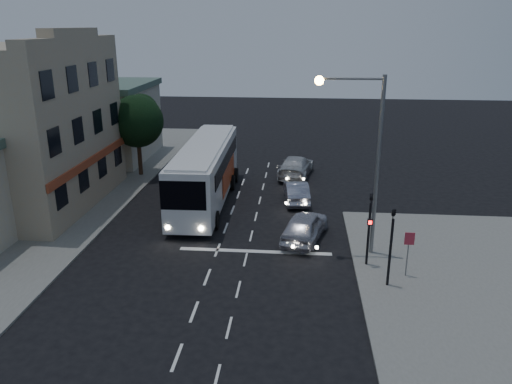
# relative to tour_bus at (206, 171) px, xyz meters

# --- Properties ---
(ground) EXTENTS (120.00, 120.00, 0.00)m
(ground) POSITION_rel_tour_bus_xyz_m (1.95, -9.42, -2.16)
(ground) COLOR black
(sidewalk_far) EXTENTS (12.00, 50.00, 0.12)m
(sidewalk_far) POSITION_rel_tour_bus_xyz_m (-11.05, -1.42, -2.10)
(sidewalk_far) COLOR slate
(sidewalk_far) RESTS_ON ground
(road_markings) EXTENTS (8.00, 30.55, 0.01)m
(road_markings) POSITION_rel_tour_bus_xyz_m (3.23, -6.12, -2.16)
(road_markings) COLOR silver
(road_markings) RESTS_ON ground
(tour_bus) EXTENTS (3.11, 13.10, 4.00)m
(tour_bus) POSITION_rel_tour_bus_xyz_m (0.00, 0.00, 0.00)
(tour_bus) COLOR white
(tour_bus) RESTS_ON ground
(car_suv) EXTENTS (2.99, 4.97, 1.58)m
(car_suv) POSITION_rel_tour_bus_xyz_m (6.53, -5.62, -1.37)
(car_suv) COLOR #B2B2BE
(car_suv) RESTS_ON ground
(car_sedan_a) EXTENTS (1.93, 4.37, 1.40)m
(car_sedan_a) POSITION_rel_tour_bus_xyz_m (5.99, 0.57, -1.47)
(car_sedan_a) COLOR #8B8D9F
(car_sedan_a) RESTS_ON ground
(car_sedan_b) EXTENTS (3.09, 5.77, 1.59)m
(car_sedan_b) POSITION_rel_tour_bus_xyz_m (5.88, 6.53, -1.37)
(car_sedan_b) COLOR silver
(car_sedan_b) RESTS_ON ground
(traffic_signal_main) EXTENTS (0.25, 0.35, 4.10)m
(traffic_signal_main) POSITION_rel_tour_bus_xyz_m (9.55, -8.65, 0.26)
(traffic_signal_main) COLOR black
(traffic_signal_main) RESTS_ON sidewalk_near
(traffic_signal_side) EXTENTS (0.18, 0.15, 4.10)m
(traffic_signal_side) POSITION_rel_tour_bus_xyz_m (10.25, -10.62, 0.26)
(traffic_signal_side) COLOR black
(traffic_signal_side) RESTS_ON sidewalk_near
(regulatory_sign) EXTENTS (0.45, 0.12, 2.20)m
(regulatory_sign) POSITION_rel_tour_bus_xyz_m (11.25, -9.66, -0.57)
(regulatory_sign) COLOR slate
(regulatory_sign) RESTS_ON sidewalk_near
(streetlight) EXTENTS (3.32, 0.44, 9.00)m
(streetlight) POSITION_rel_tour_bus_xyz_m (9.29, -7.22, 3.57)
(streetlight) COLOR slate
(streetlight) RESTS_ON sidewalk_near
(main_building) EXTENTS (10.12, 12.00, 11.00)m
(main_building) POSITION_rel_tour_bus_xyz_m (-12.01, -1.42, 2.99)
(main_building) COLOR tan
(main_building) RESTS_ON sidewalk_far
(low_building_north) EXTENTS (9.40, 9.40, 6.50)m
(low_building_north) POSITION_rel_tour_bus_xyz_m (-11.55, 10.58, 1.23)
(low_building_north) COLOR #BAAE8E
(low_building_north) RESTS_ON sidewalk_far
(street_tree) EXTENTS (4.00, 4.00, 6.20)m
(street_tree) POSITION_rel_tour_bus_xyz_m (-6.26, 5.60, 2.33)
(street_tree) COLOR black
(street_tree) RESTS_ON sidewalk_far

